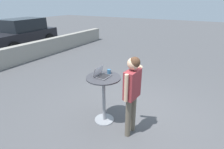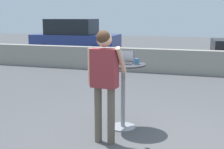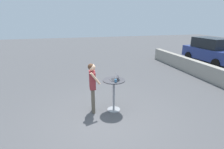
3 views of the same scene
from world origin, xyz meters
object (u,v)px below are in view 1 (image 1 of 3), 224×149
Objects in this scene: coffee_mug at (109,71)px; standing_person at (132,88)px; cafe_table at (104,92)px; laptop at (102,75)px; parked_car_near_street at (22,34)px.

coffee_mug is 0.07× the size of standing_person.
cafe_table is 3.54× the size of laptop.
parked_car_near_street is (3.24, 7.75, -0.30)m from coffee_mug.
standing_person reaches higher than parked_car_near_street.
laptop is at bearing 169.36° from coffee_mug.
parked_car_near_street is at bearing 65.82° from laptop.
laptop is 0.23m from coffee_mug.
standing_person is at bearing -112.80° from parked_car_near_street.
coffee_mug is 0.03× the size of parked_car_near_street.
standing_person is 0.39× the size of parked_car_near_street.
parked_car_near_street is (3.46, 7.74, 0.10)m from cafe_table.
parked_car_near_street is (3.55, 8.43, -0.21)m from standing_person.
parked_car_near_street is (3.46, 7.70, -0.30)m from laptop.
cafe_table is 0.46m from coffee_mug.
standing_person is 9.15m from parked_car_near_street.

